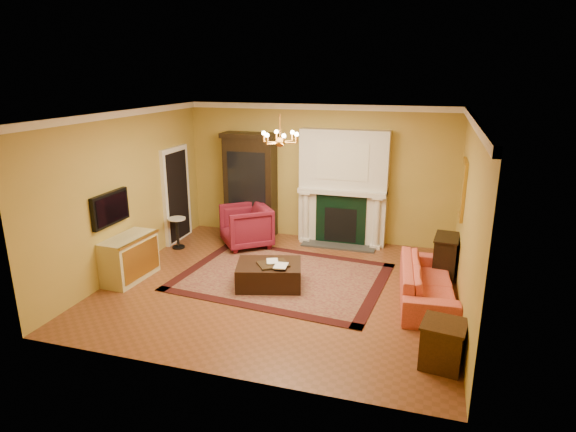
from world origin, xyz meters
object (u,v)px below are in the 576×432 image
at_px(china_cabinet, 251,187).
at_px(console_table, 445,257).
at_px(leather_ottoman, 269,274).
at_px(pedestal_table, 177,231).
at_px(end_table, 442,345).
at_px(wingback_armchair, 246,224).
at_px(commode, 129,258).
at_px(coral_sofa, 428,276).

relative_size(china_cabinet, console_table, 3.00).
distance_m(china_cabinet, console_table, 4.52).
bearing_deg(china_cabinet, leather_ottoman, -64.26).
bearing_deg(pedestal_table, end_table, -28.21).
distance_m(wingback_armchair, commode, 2.64).
height_order(china_cabinet, end_table, china_cabinet).
relative_size(wingback_armchair, leather_ottoman, 0.89).
relative_size(pedestal_table, leather_ottoman, 0.61).
relative_size(pedestal_table, commode, 0.62).
bearing_deg(console_table, wingback_armchair, 178.66).
bearing_deg(pedestal_table, coral_sofa, -11.08).
xyz_separation_m(commode, leather_ottoman, (2.54, 0.44, -0.18)).
xyz_separation_m(commode, coral_sofa, (5.22, 0.69, 0.01)).
height_order(wingback_armchair, coral_sofa, wingback_armchair).
bearing_deg(china_cabinet, coral_sofa, -31.44).
bearing_deg(console_table, pedestal_table, -174.07).
relative_size(china_cabinet, coral_sofa, 1.05).
bearing_deg(console_table, end_table, -85.95).
height_order(pedestal_table, console_table, console_table).
xyz_separation_m(commode, console_table, (5.51, 1.77, -0.03)).
bearing_deg(commode, coral_sofa, 10.88).
distance_m(china_cabinet, coral_sofa, 4.67).
distance_m(console_table, leather_ottoman, 3.26).
distance_m(coral_sofa, console_table, 1.12).
distance_m(pedestal_table, console_table, 5.48).
xyz_separation_m(coral_sofa, end_table, (0.23, -1.89, -0.13)).
bearing_deg(commode, end_table, -9.08).
relative_size(commode, coral_sofa, 0.51).
relative_size(commode, leather_ottoman, 0.98).
relative_size(console_table, leather_ottoman, 0.68).
bearing_deg(leather_ottoman, console_table, 8.74).
distance_m(china_cabinet, leather_ottoman, 3.02).
bearing_deg(leather_ottoman, end_table, -44.90).
height_order(commode, end_table, commode).
bearing_deg(leather_ottoman, pedestal_table, 137.69).
bearing_deg(end_table, wingback_armchair, 139.62).
bearing_deg(pedestal_table, console_table, 0.73).
height_order(wingback_armchair, pedestal_table, wingback_armchair).
height_order(china_cabinet, console_table, china_cabinet).
bearing_deg(coral_sofa, console_table, -19.65).
bearing_deg(end_table, console_table, 88.85).
xyz_separation_m(wingback_armchair, pedestal_table, (-1.36, -0.54, -0.10)).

